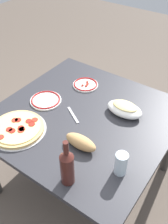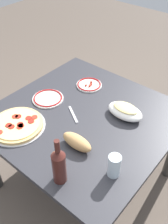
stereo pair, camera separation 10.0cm
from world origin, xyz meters
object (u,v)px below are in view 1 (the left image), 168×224
Objects in this scene: wine_bottle at (67,167)px; side_plate_near at (46,100)px; baked_pasta_dish at (125,109)px; bread_loaf at (81,142)px; dining_table at (84,127)px; pepperoni_pizza at (17,129)px; water_glass at (121,164)px; side_plate_far at (85,85)px.

wine_bottle reaches higher than side_plate_near.
baked_pasta_dish is 0.40m from bread_loaf.
dining_table is 5.61× the size of bread_loaf.
water_glass is (-0.66, -0.09, 0.05)m from pepperoni_pizza.
dining_table is 3.17× the size of pepperoni_pizza.
baked_pasta_dish is 1.27× the size of side_plate_far.
pepperoni_pizza is 1.61× the size of side_plate_near.
side_plate_near is at bearing -38.66° from wine_bottle.
dining_table is 0.55m from wine_bottle.
side_plate_far is 0.61m from bread_loaf.
side_plate_near is at bearing 21.49° from baked_pasta_dish.
wine_bottle is at bearing 116.15° from dining_table.
baked_pasta_dish reaches higher than pepperoni_pizza.
wine_bottle is 1.31× the size of side_plate_near.
side_plate_far is 0.96× the size of bread_loaf.
pepperoni_pizza is (0.25, 0.35, 0.12)m from dining_table.
wine_bottle is (-0.47, 0.11, 0.10)m from pepperoni_pizza.
baked_pasta_dish is at bearing 163.59° from side_plate_far.
baked_pasta_dish is at bearing -140.04° from dining_table.
dining_table is at bearing -174.38° from side_plate_near.
baked_pasta_dish is 1.22× the size of bread_loaf.
wine_bottle reaches higher than dining_table.
side_plate_far is (0.39, -0.12, -0.03)m from baked_pasta_dish.
dining_table is 0.33m from side_plate_near.
wine_bottle reaches higher than bread_loaf.
baked_pasta_dish is 0.47m from water_glass.
water_glass is 0.27m from bread_loaf.
dining_table is 0.36m from side_plate_far.
pepperoni_pizza is at bearing 8.01° from water_glass.
bread_loaf reaches higher than dining_table.
wine_bottle reaches higher than side_plate_far.
pepperoni_pizza is 0.41m from bread_loaf.
side_plate_near is at bearing 5.62° from dining_table.
dining_table is at bearing 39.96° from baked_pasta_dish.
water_glass is at bearing 137.96° from side_plate_far.
side_plate_far is (0.19, -0.28, 0.12)m from dining_table.
pepperoni_pizza is at bearing 48.65° from baked_pasta_dish.
dining_table is 0.51m from water_glass.
pepperoni_pizza is 0.67m from water_glass.
pepperoni_pizza is 1.46× the size of baked_pasta_dish.
bread_loaf is at bearing -4.81° from water_glass.
pepperoni_pizza is 0.69m from baked_pasta_dish.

